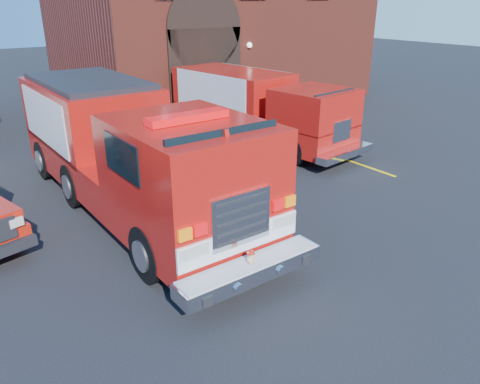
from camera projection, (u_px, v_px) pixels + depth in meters
ground at (211, 226)px, 11.47m from camera, size 100.00×100.00×0.00m
parking_stripe_near at (358, 164)px, 15.72m from camera, size 0.12×3.00×0.01m
parking_stripe_mid at (298, 143)px, 17.97m from camera, size 0.12×3.00×0.01m
parking_stripe_far at (251, 127)px, 20.22m from camera, size 0.12×3.00×0.01m
fire_station at (211, 16)px, 25.16m from camera, size 15.20×10.20×8.45m
fire_engine at (128, 150)px, 11.82m from camera, size 2.96×10.15×3.12m
secondary_truck at (257, 106)px, 17.52m from camera, size 3.44×8.22×2.59m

